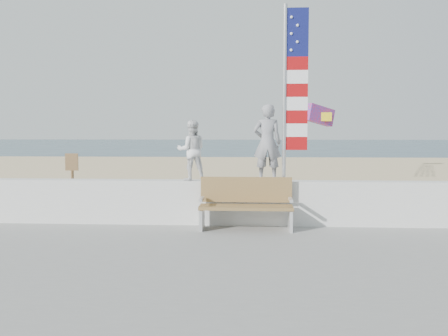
{
  "coord_description": "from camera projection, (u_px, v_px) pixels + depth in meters",
  "views": [
    {
      "loc": [
        0.76,
        -7.58,
        2.08
      ],
      "look_at": [
        0.2,
        1.8,
        1.35
      ],
      "focal_mm": 38.0,
      "sensor_mm": 36.0,
      "label": 1
    }
  ],
  "objects": [
    {
      "name": "flag",
      "position": [
        291.0,
        85.0,
        9.42
      ],
      "size": [
        0.5,
        0.08,
        3.5
      ],
      "color": "silver",
      "rests_on": "seawall"
    },
    {
      "name": "sand",
      "position": [
        230.0,
        189.0,
        16.71
      ],
      "size": [
        90.0,
        40.0,
        0.08
      ],
      "primitive_type": "cube",
      "color": "#D2BB8C",
      "rests_on": "ground"
    },
    {
      "name": "sign",
      "position": [
        72.0,
        178.0,
        11.62
      ],
      "size": [
        0.32,
        0.07,
        1.46
      ],
      "color": "brown",
      "rests_on": "sand"
    },
    {
      "name": "parafoil_kite",
      "position": [
        321.0,
        115.0,
        12.95
      ],
      "size": [
        0.9,
        0.69,
        0.63
      ],
      "color": "red",
      "rests_on": "ground"
    },
    {
      "name": "seawall",
      "position": [
        215.0,
        202.0,
        9.69
      ],
      "size": [
        30.0,
        0.35,
        0.9
      ],
      "primitive_type": "cube",
      "color": "silver",
      "rests_on": "boardwalk"
    },
    {
      "name": "bench",
      "position": [
        246.0,
        203.0,
        9.2
      ],
      "size": [
        1.8,
        0.57,
        1.0
      ],
      "color": "olive",
      "rests_on": "boardwalk"
    },
    {
      "name": "child",
      "position": [
        192.0,
        150.0,
        9.64
      ],
      "size": [
        0.68,
        0.58,
        1.22
      ],
      "primitive_type": "imported",
      "rotation": [
        0.0,
        0.0,
        3.37
      ],
      "color": "white",
      "rests_on": "seawall"
    },
    {
      "name": "ground",
      "position": [
        205.0,
        259.0,
        7.75
      ],
      "size": [
        220.0,
        220.0,
        0.0
      ],
      "primitive_type": "plane",
      "color": "#284251",
      "rests_on": "ground"
    },
    {
      "name": "adult",
      "position": [
        267.0,
        143.0,
        9.54
      ],
      "size": [
        0.57,
        0.37,
        1.54
      ],
      "primitive_type": "imported",
      "rotation": [
        0.0,
        0.0,
        3.13
      ],
      "color": "gray",
      "rests_on": "seawall"
    }
  ]
}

